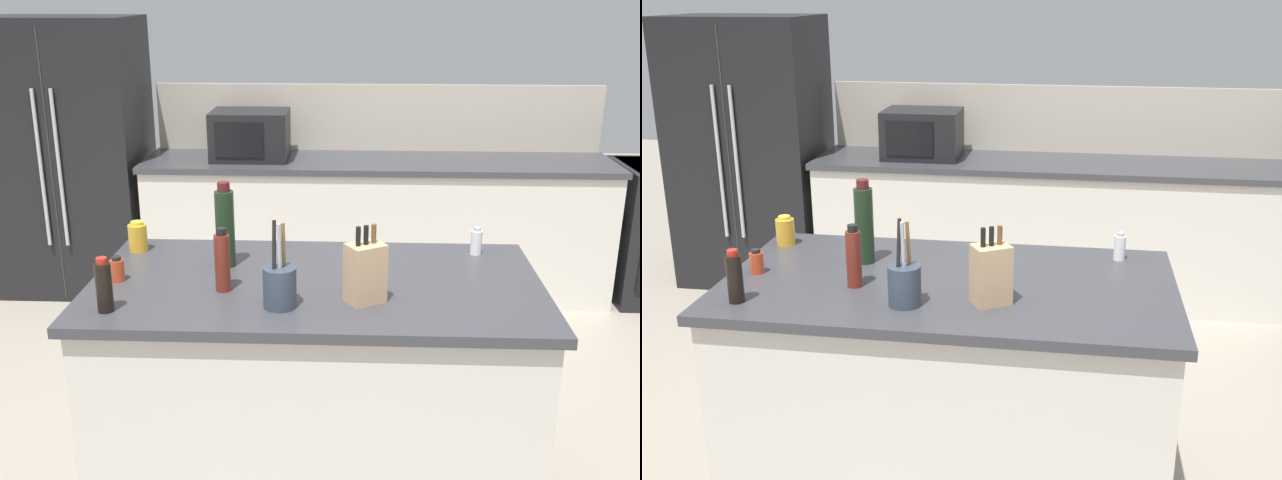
# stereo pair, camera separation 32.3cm
# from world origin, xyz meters

# --- Properties ---
(back_counter_run) EXTENTS (3.13, 0.66, 0.94)m
(back_counter_run) POSITION_xyz_m (0.30, 2.20, 0.47)
(back_counter_run) COLOR beige
(back_counter_run) RESTS_ON ground_plane
(wall_backsplash) EXTENTS (3.09, 0.03, 0.46)m
(wall_backsplash) POSITION_xyz_m (0.30, 2.52, 1.17)
(wall_backsplash) COLOR #B2A899
(wall_backsplash) RESTS_ON back_counter_run
(kitchen_island) EXTENTS (1.76, 0.96, 0.94)m
(kitchen_island) POSITION_xyz_m (0.00, 0.00, 0.47)
(kitchen_island) COLOR beige
(kitchen_island) RESTS_ON ground_plane
(refrigerator) EXTENTS (0.99, 0.75, 1.86)m
(refrigerator) POSITION_xyz_m (-1.80, 2.25, 0.93)
(refrigerator) COLOR black
(refrigerator) RESTS_ON ground_plane
(microwave) EXTENTS (0.51, 0.39, 0.32)m
(microwave) POSITION_xyz_m (-0.55, 2.20, 1.10)
(microwave) COLOR black
(microwave) RESTS_ON back_counter_run
(knife_block) EXTENTS (0.16, 0.15, 0.29)m
(knife_block) POSITION_xyz_m (0.19, -0.20, 1.05)
(knife_block) COLOR tan
(knife_block) RESTS_ON kitchen_island
(utensil_crock) EXTENTS (0.12, 0.12, 0.32)m
(utensil_crock) POSITION_xyz_m (-0.11, -0.26, 1.02)
(utensil_crock) COLOR #333D4C
(utensil_crock) RESTS_ON kitchen_island
(spice_jar_paprika) EXTENTS (0.05, 0.05, 0.10)m
(spice_jar_paprika) POSITION_xyz_m (-0.77, -0.04, 0.99)
(spice_jar_paprika) COLOR #B73D1E
(spice_jar_paprika) RESTS_ON kitchen_island
(wine_bottle) EXTENTS (0.08, 0.08, 0.35)m
(wine_bottle) POSITION_xyz_m (-0.38, 0.15, 1.11)
(wine_bottle) COLOR black
(wine_bottle) RESTS_ON kitchen_island
(salt_shaker) EXTENTS (0.05, 0.05, 0.12)m
(salt_shaker) POSITION_xyz_m (0.67, 0.34, 1.00)
(salt_shaker) COLOR silver
(salt_shaker) RESTS_ON kitchen_island
(soy_sauce_bottle) EXTENTS (0.06, 0.06, 0.20)m
(soy_sauce_bottle) POSITION_xyz_m (-0.73, -0.33, 1.03)
(soy_sauce_bottle) COLOR black
(soy_sauce_bottle) RESTS_ON kitchen_island
(vinegar_bottle) EXTENTS (0.06, 0.06, 0.25)m
(vinegar_bottle) POSITION_xyz_m (-0.34, -0.11, 1.06)
(vinegar_bottle) COLOR maroon
(vinegar_bottle) RESTS_ON kitchen_island
(honey_jar) EXTENTS (0.08, 0.08, 0.13)m
(honey_jar) POSITION_xyz_m (-0.79, 0.32, 1.00)
(honey_jar) COLOR gold
(honey_jar) RESTS_ON kitchen_island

